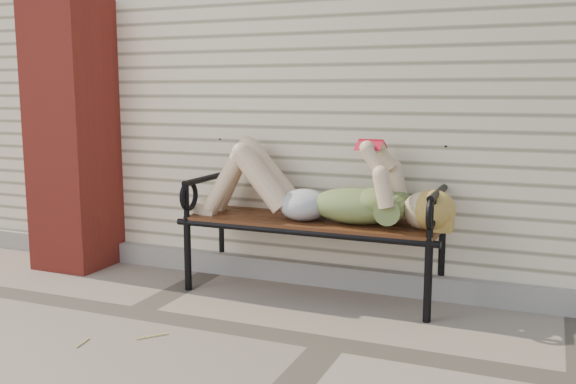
% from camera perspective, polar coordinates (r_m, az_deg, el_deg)
% --- Properties ---
extents(ground, '(80.00, 80.00, 0.00)m').
position_cam_1_polar(ground, '(3.51, 3.78, -13.29)').
color(ground, gray).
rests_on(ground, ground).
extents(house_wall, '(8.00, 4.00, 3.00)m').
position_cam_1_polar(house_wall, '(6.17, 13.04, 10.33)').
color(house_wall, beige).
rests_on(house_wall, ground).
extents(foundation_strip, '(8.00, 0.10, 0.15)m').
position_cam_1_polar(foundation_strip, '(4.36, 7.91, -7.81)').
color(foundation_strip, gray).
rests_on(foundation_strip, ground).
extents(brick_pillar, '(0.50, 0.50, 2.00)m').
position_cam_1_polar(brick_pillar, '(5.09, -18.58, 4.80)').
color(brick_pillar, '#A42E25').
rests_on(brick_pillar, ground).
extents(garden_bench, '(1.82, 0.72, 1.18)m').
position_cam_1_polar(garden_bench, '(4.26, 2.73, -0.07)').
color(garden_bench, black).
rests_on(garden_bench, ground).
extents(reading_woman, '(1.72, 0.39, 0.54)m').
position_cam_1_polar(reading_woman, '(4.11, 2.26, 0.17)').
color(reading_woman, '#0A3649').
rests_on(reading_woman, ground).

